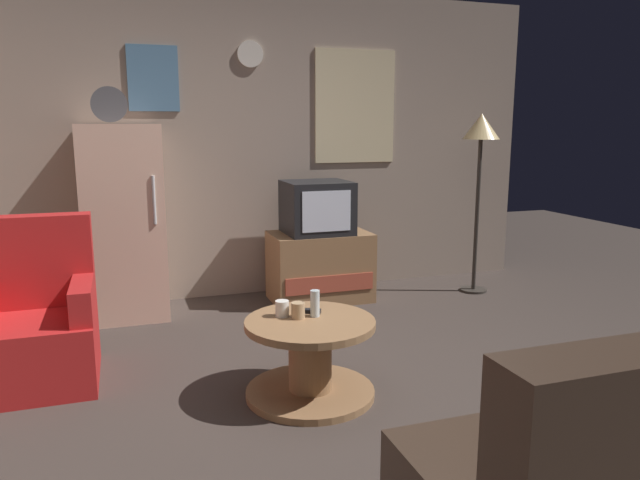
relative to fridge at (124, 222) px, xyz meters
name	(u,v)px	position (x,y,z in m)	size (l,w,h in m)	color
ground_plane	(362,408)	(1.15, -2.08, -0.75)	(12.00, 12.00, 0.00)	#3D332D
wall_with_art	(257,145)	(1.15, 0.37, 0.56)	(5.20, 0.12, 2.63)	gray
fridge	(124,222)	(0.00, 0.00, 0.00)	(0.60, 0.62, 1.77)	beige
tv_stand	(320,267)	(1.58, -0.09, -0.46)	(0.84, 0.53, 0.59)	#8E6642
crt_tv	(317,207)	(1.55, -0.09, 0.05)	(0.54, 0.51, 0.44)	black
standing_lamp	(481,141)	(3.00, -0.27, 0.60)	(0.32, 0.32, 1.59)	#332D28
coffee_table	(310,358)	(0.93, -1.84, -0.53)	(0.72, 0.72, 0.44)	#8E6642
wine_glass	(315,303)	(0.98, -1.79, -0.24)	(0.05, 0.05, 0.15)	silver
mug_ceramic_white	(282,309)	(0.81, -1.73, -0.27)	(0.08, 0.08, 0.09)	silver
mug_ceramic_tan	(298,310)	(0.88, -1.80, -0.27)	(0.08, 0.08, 0.09)	tan
remote_control	(308,311)	(0.96, -1.72, -0.30)	(0.15, 0.04, 0.02)	black
armchair	(34,325)	(-0.54, -1.13, -0.42)	(0.68, 0.68, 0.96)	red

